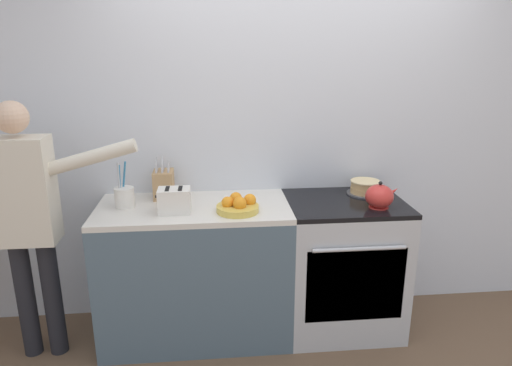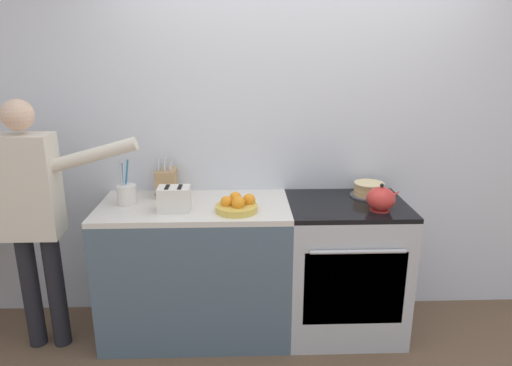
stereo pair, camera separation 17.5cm
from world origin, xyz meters
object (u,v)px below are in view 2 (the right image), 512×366
object	(u,v)px
knife_block	(167,182)
toaster	(174,199)
fruit_bowl	(237,205)
stove_range	(344,267)
utensil_crock	(127,194)
layer_cake	(369,190)
tea_kettle	(381,199)
person_baker	(33,207)

from	to	relation	value
knife_block	toaster	xyz separation A→B (m)	(0.09, -0.29, -0.02)
fruit_bowl	stove_range	bearing A→B (deg)	9.59
stove_range	utensil_crock	bearing A→B (deg)	178.86
utensil_crock	toaster	distance (m)	0.35
fruit_bowl	layer_cake	bearing A→B (deg)	16.18
knife_block	toaster	distance (m)	0.31
layer_cake	utensil_crock	size ratio (longest dim) A/B	0.84
utensil_crock	layer_cake	bearing A→B (deg)	3.88
tea_kettle	person_baker	xyz separation A→B (m)	(-2.13, 0.02, -0.03)
utensil_crock	stove_range	bearing A→B (deg)	-1.14
stove_range	tea_kettle	bearing A→B (deg)	-39.47
stove_range	person_baker	size ratio (longest dim) A/B	0.57
stove_range	person_baker	bearing A→B (deg)	-176.46
stove_range	person_baker	distance (m)	2.03
utensil_crock	knife_block	bearing A→B (deg)	34.47
fruit_bowl	person_baker	world-z (taller)	person_baker
fruit_bowl	toaster	size ratio (longest dim) A/B	1.24
person_baker	utensil_crock	bearing A→B (deg)	17.29
tea_kettle	person_baker	distance (m)	2.13
layer_cake	toaster	bearing A→B (deg)	-169.34
fruit_bowl	utensil_crock	bearing A→B (deg)	168.09
layer_cake	stove_range	bearing A→B (deg)	-141.49
fruit_bowl	person_baker	xyz separation A→B (m)	(-1.24, -0.00, 0.00)
tea_kettle	fruit_bowl	bearing A→B (deg)	178.70
stove_range	tea_kettle	xyz separation A→B (m)	(0.17, -0.14, 0.53)
stove_range	layer_cake	xyz separation A→B (m)	(0.17, 0.14, 0.51)
stove_range	person_baker	xyz separation A→B (m)	(-1.96, -0.12, 0.50)
stove_range	person_baker	world-z (taller)	person_baker
tea_kettle	utensil_crock	world-z (taller)	utensil_crock
person_baker	layer_cake	bearing A→B (deg)	8.55
layer_cake	fruit_bowl	distance (m)	0.93
layer_cake	person_baker	world-z (taller)	person_baker
tea_kettle	fruit_bowl	distance (m)	0.89
toaster	tea_kettle	bearing A→B (deg)	-1.70
tea_kettle	toaster	world-z (taller)	tea_kettle
fruit_bowl	tea_kettle	bearing A→B (deg)	-1.30
utensil_crock	toaster	world-z (taller)	utensil_crock
toaster	stove_range	bearing A→B (deg)	5.35
fruit_bowl	toaster	xyz separation A→B (m)	(-0.39, 0.02, 0.04)
knife_block	fruit_bowl	size ratio (longest dim) A/B	1.08
layer_cake	tea_kettle	distance (m)	0.28
stove_range	knife_block	xyz separation A→B (m)	(-1.19, 0.19, 0.56)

